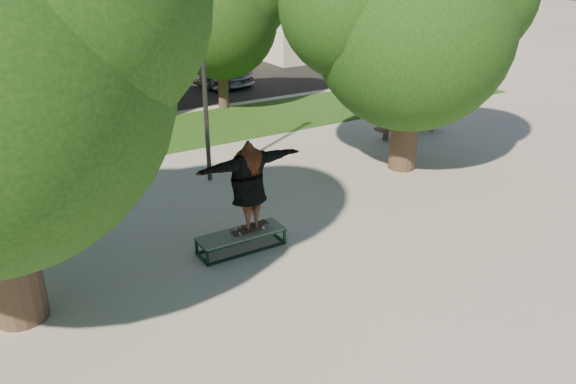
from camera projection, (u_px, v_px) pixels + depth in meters
ground at (269, 275)px, 10.69m from camera, size 120.00×120.00×0.00m
grass_strip at (154, 135)px, 18.60m from camera, size 30.00×4.00×0.02m
asphalt_strip at (79, 98)px, 23.21m from camera, size 40.00×8.00×0.01m
tree_right at (409, 17)px, 14.28m from camera, size 6.24×5.33×6.51m
bg_tree_mid at (53, 5)px, 18.02m from camera, size 5.76×4.92×6.24m
bg_tree_right at (217, 14)px, 20.46m from camera, size 5.04×4.31×5.43m
lamppost at (203, 61)px, 13.82m from camera, size 0.25×0.15×6.11m
grind_box at (241, 241)px, 11.54m from camera, size 1.80×0.60×0.38m
skater_rig at (248, 185)px, 11.16m from camera, size 2.34×0.76×1.96m
bench at (410, 125)px, 18.51m from camera, size 2.70×0.42×0.41m
car_dark at (63, 82)px, 22.70m from camera, size 1.55×4.44×1.46m
car_grey at (102, 77)px, 23.28m from camera, size 3.08×5.89×1.58m
car_silver_b at (207, 64)px, 25.97m from camera, size 2.77×5.66×1.59m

